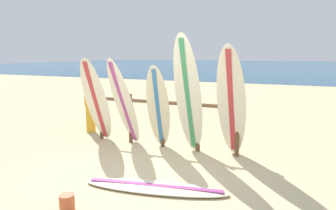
{
  "coord_description": "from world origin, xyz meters",
  "views": [
    {
      "loc": [
        2.61,
        -4.7,
        2.1
      ],
      "look_at": [
        -0.26,
        1.82,
        0.92
      ],
      "focal_mm": 32.96,
      "sensor_mm": 36.0,
      "label": 1
    }
  ],
  "objects_px": {
    "surfboard_leaning_center_left": "(158,108)",
    "sand_bucket": "(67,203)",
    "surfboard_rack": "(163,115)",
    "surfboard_leaning_left": "(124,103)",
    "surfboard_leaning_center": "(188,96)",
    "beachgoer_standing": "(90,102)",
    "surfboard_leaning_far_left": "(96,101)",
    "surfboard_lying_on_sand": "(155,187)",
    "surfboard_leaning_center_right": "(231,103)"
  },
  "relations": [
    {
      "from": "surfboard_leaning_center_left",
      "to": "surfboard_leaning_center",
      "type": "relative_size",
      "value": 0.75
    },
    {
      "from": "surfboard_leaning_center_left",
      "to": "beachgoer_standing",
      "type": "bearing_deg",
      "value": 162.97
    },
    {
      "from": "surfboard_leaning_center",
      "to": "beachgoer_standing",
      "type": "xyz_separation_m",
      "value": [
        -3.09,
        0.79,
        -0.41
      ]
    },
    {
      "from": "surfboard_leaning_left",
      "to": "surfboard_leaning_center_left",
      "type": "xyz_separation_m",
      "value": [
        0.82,
        0.08,
        -0.07
      ]
    },
    {
      "from": "surfboard_leaning_center_left",
      "to": "surfboard_leaning_center",
      "type": "distance_m",
      "value": 0.77
    },
    {
      "from": "surfboard_leaning_far_left",
      "to": "beachgoer_standing",
      "type": "relative_size",
      "value": 1.33
    },
    {
      "from": "surfboard_leaning_center",
      "to": "sand_bucket",
      "type": "relative_size",
      "value": 11.08
    },
    {
      "from": "surfboard_leaning_center_right",
      "to": "sand_bucket",
      "type": "relative_size",
      "value": 10.13
    },
    {
      "from": "surfboard_leaning_far_left",
      "to": "surfboard_leaning_center",
      "type": "relative_size",
      "value": 0.81
    },
    {
      "from": "surfboard_rack",
      "to": "surfboard_leaning_center",
      "type": "relative_size",
      "value": 1.39
    },
    {
      "from": "surfboard_leaning_center_left",
      "to": "surfboard_leaning_center_right",
      "type": "relative_size",
      "value": 0.83
    },
    {
      "from": "surfboard_leaning_far_left",
      "to": "surfboard_leaning_center_right",
      "type": "xyz_separation_m",
      "value": [
        3.14,
        0.11,
        0.13
      ]
    },
    {
      "from": "surfboard_leaning_left",
      "to": "surfboard_lying_on_sand",
      "type": "relative_size",
      "value": 0.86
    },
    {
      "from": "surfboard_rack",
      "to": "surfboard_leaning_center_right",
      "type": "xyz_separation_m",
      "value": [
        1.61,
        -0.27,
        0.42
      ]
    },
    {
      "from": "surfboard_leaning_center_left",
      "to": "surfboard_rack",
      "type": "bearing_deg",
      "value": 96.82
    },
    {
      "from": "surfboard_leaning_far_left",
      "to": "surfboard_leaning_left",
      "type": "bearing_deg",
      "value": -0.19
    },
    {
      "from": "surfboard_rack",
      "to": "surfboard_lying_on_sand",
      "type": "height_order",
      "value": "surfboard_rack"
    },
    {
      "from": "surfboard_leaning_center_right",
      "to": "beachgoer_standing",
      "type": "relative_size",
      "value": 1.5
    },
    {
      "from": "surfboard_rack",
      "to": "surfboard_leaning_far_left",
      "type": "bearing_deg",
      "value": -166.1
    },
    {
      "from": "surfboard_leaning_center",
      "to": "surfboard_leaning_center_right",
      "type": "bearing_deg",
      "value": 6.04
    },
    {
      "from": "surfboard_leaning_center_right",
      "to": "surfboard_leaning_center",
      "type": "bearing_deg",
      "value": -173.96
    },
    {
      "from": "surfboard_leaning_center",
      "to": "beachgoer_standing",
      "type": "relative_size",
      "value": 1.64
    },
    {
      "from": "surfboard_leaning_center",
      "to": "surfboard_leaning_center_right",
      "type": "xyz_separation_m",
      "value": [
        0.86,
        0.09,
        -0.11
      ]
    },
    {
      "from": "surfboard_leaning_far_left",
      "to": "surfboard_lying_on_sand",
      "type": "distance_m",
      "value": 3.1
    },
    {
      "from": "surfboard_leaning_center_left",
      "to": "surfboard_lying_on_sand",
      "type": "bearing_deg",
      "value": -66.15
    },
    {
      "from": "beachgoer_standing",
      "to": "surfboard_leaning_far_left",
      "type": "bearing_deg",
      "value": -44.61
    },
    {
      "from": "surfboard_leaning_center_left",
      "to": "surfboard_leaning_center",
      "type": "height_order",
      "value": "surfboard_leaning_center"
    },
    {
      "from": "surfboard_rack",
      "to": "beachgoer_standing",
      "type": "xyz_separation_m",
      "value": [
        -2.35,
        0.42,
        0.12
      ]
    },
    {
      "from": "surfboard_rack",
      "to": "surfboard_leaning_left",
      "type": "height_order",
      "value": "surfboard_leaning_left"
    },
    {
      "from": "surfboard_leaning_far_left",
      "to": "surfboard_rack",
      "type": "bearing_deg",
      "value": 13.9
    },
    {
      "from": "surfboard_rack",
      "to": "sand_bucket",
      "type": "height_order",
      "value": "surfboard_rack"
    },
    {
      "from": "surfboard_leaning_center_left",
      "to": "sand_bucket",
      "type": "relative_size",
      "value": 8.36
    },
    {
      "from": "surfboard_leaning_far_left",
      "to": "beachgoer_standing",
      "type": "height_order",
      "value": "surfboard_leaning_far_left"
    },
    {
      "from": "surfboard_lying_on_sand",
      "to": "surfboard_leaning_left",
      "type": "bearing_deg",
      "value": 133.01
    },
    {
      "from": "surfboard_leaning_left",
      "to": "surfboard_leaning_center",
      "type": "xyz_separation_m",
      "value": [
        1.53,
        0.02,
        0.24
      ]
    },
    {
      "from": "surfboard_rack",
      "to": "surfboard_leaning_left",
      "type": "distance_m",
      "value": 0.92
    },
    {
      "from": "surfboard_leaning_center_left",
      "to": "sand_bucket",
      "type": "xyz_separation_m",
      "value": [
        0.01,
        -2.89,
        -0.84
      ]
    },
    {
      "from": "surfboard_leaning_center",
      "to": "surfboard_lying_on_sand",
      "type": "height_order",
      "value": "surfboard_leaning_center"
    },
    {
      "from": "surfboard_rack",
      "to": "beachgoer_standing",
      "type": "relative_size",
      "value": 2.27
    },
    {
      "from": "sand_bucket",
      "to": "surfboard_leaning_center",
      "type": "bearing_deg",
      "value": 76.1
    },
    {
      "from": "surfboard_leaning_center_left",
      "to": "surfboard_lying_on_sand",
      "type": "relative_size",
      "value": 0.8
    },
    {
      "from": "surfboard_leaning_center_left",
      "to": "surfboard_leaning_far_left",
      "type": "bearing_deg",
      "value": -177.35
    },
    {
      "from": "surfboard_leaning_far_left",
      "to": "surfboard_lying_on_sand",
      "type": "bearing_deg",
      "value": -36.28
    },
    {
      "from": "surfboard_leaning_center_left",
      "to": "beachgoer_standing",
      "type": "relative_size",
      "value": 1.24
    },
    {
      "from": "surfboard_leaning_far_left",
      "to": "surfboard_lying_on_sand",
      "type": "height_order",
      "value": "surfboard_leaning_far_left"
    },
    {
      "from": "surfboard_leaning_left",
      "to": "sand_bucket",
      "type": "distance_m",
      "value": 3.07
    },
    {
      "from": "surfboard_rack",
      "to": "surfboard_leaning_far_left",
      "type": "relative_size",
      "value": 1.71
    },
    {
      "from": "surfboard_lying_on_sand",
      "to": "surfboard_leaning_center_right",
      "type": "bearing_deg",
      "value": 67.36
    },
    {
      "from": "surfboard_leaning_far_left",
      "to": "surfboard_leaning_left",
      "type": "xyz_separation_m",
      "value": [
        0.75,
        -0.0,
        0.0
      ]
    },
    {
      "from": "surfboard_rack",
      "to": "surfboard_leaning_center",
      "type": "height_order",
      "value": "surfboard_leaning_center"
    }
  ]
}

